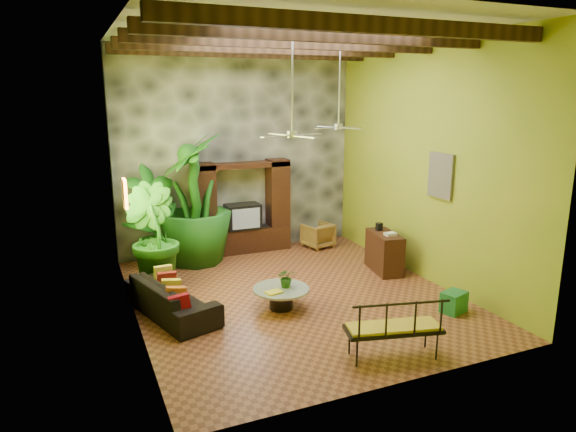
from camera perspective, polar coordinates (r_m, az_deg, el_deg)
name	(u,v)px	position (r m, az deg, el deg)	size (l,w,h in m)	color
ground	(293,295)	(10.31, 0.56, -8.76)	(7.00, 7.00, 0.00)	brown
ceiling	(294,29)	(9.61, 0.64, 20.03)	(6.00, 7.00, 0.02)	silver
back_wall	(237,151)	(12.91, -5.72, 7.17)	(6.00, 0.02, 5.00)	olive
left_wall	(127,181)	(8.89, -17.43, 3.78)	(0.02, 7.00, 5.00)	olive
right_wall	(424,162)	(11.19, 14.88, 5.82)	(0.02, 7.00, 5.00)	olive
stone_accent_wall	(237,152)	(12.85, -5.64, 7.14)	(5.98, 0.10, 4.98)	#323539
ceiling_beams	(294,42)	(9.59, 0.63, 18.72)	(5.95, 5.36, 0.22)	#372011
entertainment_center	(243,214)	(12.82, -5.07, 0.18)	(2.40, 0.55, 2.30)	black
ceiling_fan_front	(292,123)	(9.11, 0.47, 10.33)	(1.28, 1.28, 1.86)	silver
ceiling_fan_back	(339,117)	(11.34, 5.66, 10.88)	(1.28, 1.28, 1.86)	silver
wall_art_mask	(125,194)	(9.94, -17.66, 2.39)	(0.06, 0.32, 0.55)	gold
wall_art_painting	(441,176)	(10.73, 16.60, 4.32)	(0.06, 0.70, 0.90)	#255389
sofa	(171,298)	(9.58, -12.82, -8.85)	(2.19, 0.86, 0.64)	black
wicker_armchair	(318,235)	(13.35, 3.34, -2.13)	(0.68, 0.70, 0.63)	olive
tall_plant_a	(153,217)	(11.93, -14.73, -0.14)	(1.25, 0.85, 2.37)	#1A6019
tall_plant_b	(152,237)	(10.76, -14.93, -2.23)	(1.18, 0.95, 2.15)	#21681B
tall_plant_c	(194,200)	(12.04, -10.39, 1.81)	(1.70, 1.70, 3.03)	#1C5B18
coffee_table	(281,295)	(9.62, -0.77, -8.80)	(1.05, 1.05, 0.40)	black
centerpiece_plant	(287,277)	(9.56, -0.17, -6.82)	(0.34, 0.29, 0.37)	#255616
yellow_tray	(274,292)	(9.33, -1.58, -8.47)	(0.29, 0.21, 0.03)	yellow
iron_bench	(397,326)	(7.95, 11.97, -11.84)	(1.53, 0.86, 0.57)	black
side_console	(384,252)	(11.70, 10.65, -3.97)	(0.50, 1.10, 0.88)	#351D11
green_bin	(454,302)	(9.96, 17.93, -9.08)	(0.44, 0.33, 0.39)	#1D6F38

